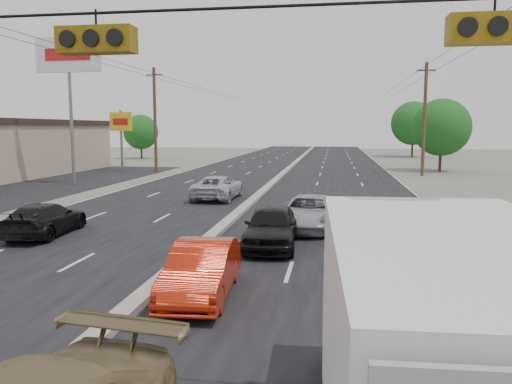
# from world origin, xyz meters

# --- Properties ---
(road_surface) EXTENTS (20.00, 160.00, 0.02)m
(road_surface) POSITION_xyz_m (0.00, 30.00, 0.00)
(road_surface) COLOR black
(road_surface) RESTS_ON ground
(center_median) EXTENTS (0.50, 160.00, 0.20)m
(center_median) POSITION_xyz_m (0.00, 30.00, 0.10)
(center_median) COLOR gray
(center_median) RESTS_ON ground
(parking_lot) EXTENTS (10.00, 42.00, 0.02)m
(parking_lot) POSITION_xyz_m (-17.00, 25.00, 0.00)
(parking_lot) COLOR black
(parking_lot) RESTS_ON ground
(utility_pole_left_c) EXTENTS (1.60, 0.30, 10.00)m
(utility_pole_left_c) POSITION_xyz_m (-12.50, 40.00, 5.11)
(utility_pole_left_c) COLOR #422D1E
(utility_pole_left_c) RESTS_ON ground
(utility_pole_right_c) EXTENTS (1.60, 0.30, 10.00)m
(utility_pole_right_c) POSITION_xyz_m (12.50, 40.00, 5.11)
(utility_pole_right_c) COLOR #422D1E
(utility_pole_right_c) RESTS_ON ground
(traffic_signals) EXTENTS (25.00, 0.30, 0.54)m
(traffic_signals) POSITION_xyz_m (1.40, 0.00, 5.49)
(traffic_signals) COLOR black
(traffic_signals) RESTS_ON ground
(pole_sign_billboard) EXTENTS (5.00, 0.25, 11.00)m
(pole_sign_billboard) POSITION_xyz_m (-14.50, 28.00, 8.87)
(pole_sign_billboard) COLOR slate
(pole_sign_billboard) RESTS_ON ground
(pole_sign_far) EXTENTS (2.20, 0.25, 6.00)m
(pole_sign_far) POSITION_xyz_m (-16.00, 40.00, 4.41)
(pole_sign_far) COLOR slate
(pole_sign_far) RESTS_ON ground
(tree_left_far) EXTENTS (4.80, 4.80, 6.12)m
(tree_left_far) POSITION_xyz_m (-22.00, 60.00, 3.72)
(tree_left_far) COLOR #382619
(tree_left_far) RESTS_ON ground
(tree_right_mid) EXTENTS (5.60, 5.60, 7.14)m
(tree_right_mid) POSITION_xyz_m (15.00, 45.00, 4.34)
(tree_right_mid) COLOR #382619
(tree_right_mid) RESTS_ON ground
(tree_right_far) EXTENTS (6.40, 6.40, 8.16)m
(tree_right_far) POSITION_xyz_m (16.00, 70.00, 4.96)
(tree_right_far) COLOR #382619
(tree_right_far) RESTS_ON ground
(box_truck) EXTENTS (2.58, 6.66, 3.33)m
(box_truck) POSITION_xyz_m (5.80, -1.06, 1.71)
(box_truck) COLOR black
(box_truck) RESTS_ON ground
(red_sedan) EXTENTS (1.72, 4.29, 1.39)m
(red_sedan) POSITION_xyz_m (1.40, 5.49, 0.69)
(red_sedan) COLOR #B6200B
(red_sedan) RESTS_ON ground
(queue_car_a) EXTENTS (1.97, 4.54, 1.53)m
(queue_car_a) POSITION_xyz_m (2.48, 11.03, 0.76)
(queue_car_a) COLOR black
(queue_car_a) RESTS_ON ground
(queue_car_b) EXTENTS (1.75, 4.78, 1.56)m
(queue_car_b) POSITION_xyz_m (6.48, 8.91, 0.78)
(queue_car_b) COLOR white
(queue_car_b) RESTS_ON ground
(queue_car_c) EXTENTS (2.74, 5.22, 1.40)m
(queue_car_c) POSITION_xyz_m (3.66, 14.57, 0.70)
(queue_car_c) COLOR #A5A9AD
(queue_car_c) RESTS_ON ground
(queue_car_e) EXTENTS (1.96, 4.29, 1.43)m
(queue_car_e) POSITION_xyz_m (8.85, 12.55, 0.71)
(queue_car_e) COLOR maroon
(queue_car_e) RESTS_ON ground
(oncoming_near) EXTENTS (2.12, 4.60, 1.30)m
(oncoming_near) POSITION_xyz_m (-6.70, 11.61, 0.65)
(oncoming_near) COLOR black
(oncoming_near) RESTS_ON ground
(oncoming_far) EXTENTS (2.46, 5.15, 1.42)m
(oncoming_far) POSITION_xyz_m (-2.26, 22.73, 0.71)
(oncoming_far) COLOR #B8BAC1
(oncoming_far) RESTS_ON ground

